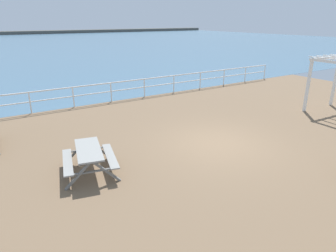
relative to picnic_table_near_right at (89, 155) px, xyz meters
name	(u,v)px	position (x,y,z in m)	size (l,w,h in m)	color
ground_plane	(217,146)	(4.71, -0.39, -0.68)	(30.00, 24.00, 0.20)	brown
sea_band	(21,45)	(4.71, 52.36, -0.58)	(142.00, 90.00, 0.01)	#476B84
distant_shoreline	(1,35)	(4.71, 95.36, -0.58)	(142.00, 6.00, 1.80)	#4C4C47
seaward_railing	(128,86)	(4.71, 7.36, 0.17)	(23.07, 0.07, 1.08)	white
picnic_table_near_right	(89,155)	(0.00, 0.00, 0.00)	(1.86, 2.08, 0.80)	gray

